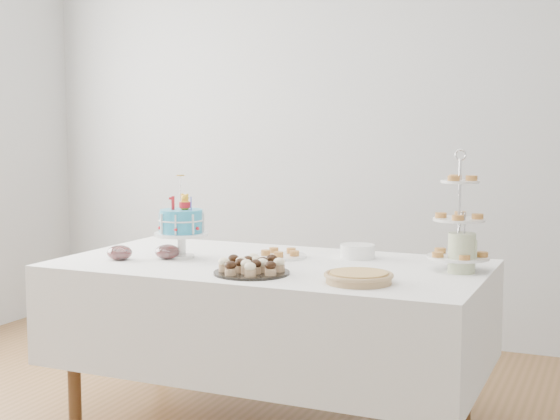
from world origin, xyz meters
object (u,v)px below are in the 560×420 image
at_px(birthday_cake, 182,235).
at_px(tiered_stand, 459,220).
at_px(pie, 359,277).
at_px(jam_bowl_a, 167,252).
at_px(cupcake_tray, 252,266).
at_px(jam_bowl_b, 120,253).
at_px(utensil_pitcher, 462,251).
at_px(pastry_plate, 281,254).
at_px(plate_stack, 358,251).
at_px(table, 270,312).

height_order(birthday_cake, tiered_stand, tiered_stand).
height_order(pie, jam_bowl_a, jam_bowl_a).
relative_size(cupcake_tray, jam_bowl_a, 2.77).
relative_size(jam_bowl_b, utensil_pitcher, 0.45).
bearing_deg(cupcake_tray, pastry_plate, 97.57).
distance_m(plate_stack, utensil_pitcher, 0.55).
xyz_separation_m(birthday_cake, cupcake_tray, (0.48, -0.24, -0.07)).
xyz_separation_m(birthday_cake, jam_bowl_a, (-0.04, -0.05, -0.07)).
xyz_separation_m(pastry_plate, jam_bowl_b, (-0.65, -0.36, 0.02)).
xyz_separation_m(birthday_cake, tiered_stand, (1.25, 0.20, 0.11)).
height_order(plate_stack, pastry_plate, plate_stack).
xyz_separation_m(birthday_cake, pastry_plate, (0.42, 0.20, -0.09)).
bearing_deg(pie, cupcake_tray, 179.90).
relative_size(tiered_stand, jam_bowl_b, 4.48).
bearing_deg(utensil_pitcher, tiered_stand, 123.88).
distance_m(plate_stack, jam_bowl_b, 1.11).
xyz_separation_m(tiered_stand, jam_bowl_b, (-1.48, -0.36, -0.18)).
distance_m(birthday_cake, plate_stack, 0.83).
bearing_deg(utensil_pitcher, plate_stack, 168.96).
distance_m(pastry_plate, jam_bowl_b, 0.75).
distance_m(table, plate_stack, 0.50).
distance_m(cupcake_tray, pastry_plate, 0.44).
bearing_deg(plate_stack, tiered_stand, -14.41).
bearing_deg(cupcake_tray, plate_stack, 63.49).
height_order(pastry_plate, jam_bowl_b, jam_bowl_b).
xyz_separation_m(table, birthday_cake, (-0.43, -0.05, 0.33)).
bearing_deg(table, pie, -28.82).
bearing_deg(plate_stack, utensil_pitcher, -18.85).
xyz_separation_m(birthday_cake, utensil_pitcher, (1.27, 0.15, -0.01)).
relative_size(table, tiered_stand, 3.71).
xyz_separation_m(pie, plate_stack, (-0.19, 0.56, 0.01)).
distance_m(birthday_cake, utensil_pitcher, 1.28).
relative_size(birthday_cake, utensil_pitcher, 1.51).
distance_m(plate_stack, pastry_plate, 0.36).
bearing_deg(cupcake_tray, tiered_stand, 29.36).
height_order(table, utensil_pitcher, utensil_pitcher).
distance_m(pie, jam_bowl_b, 1.18).
distance_m(table, cupcake_tray, 0.39).
xyz_separation_m(jam_bowl_a, utensil_pitcher, (1.32, 0.20, 0.06)).
bearing_deg(jam_bowl_a, cupcake_tray, -19.12).
relative_size(cupcake_tray, pie, 1.16).
xyz_separation_m(cupcake_tray, utensil_pitcher, (0.80, 0.38, 0.06)).
bearing_deg(tiered_stand, birthday_cake, -170.96).
bearing_deg(birthday_cake, pastry_plate, 8.66).
relative_size(pie, jam_bowl_b, 2.39).
bearing_deg(tiered_stand, pastry_plate, -179.84).
height_order(table, plate_stack, plate_stack).
bearing_deg(utensil_pitcher, cupcake_tray, -146.43).
relative_size(table, pie, 6.96).
relative_size(plate_stack, utensil_pitcher, 0.63).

